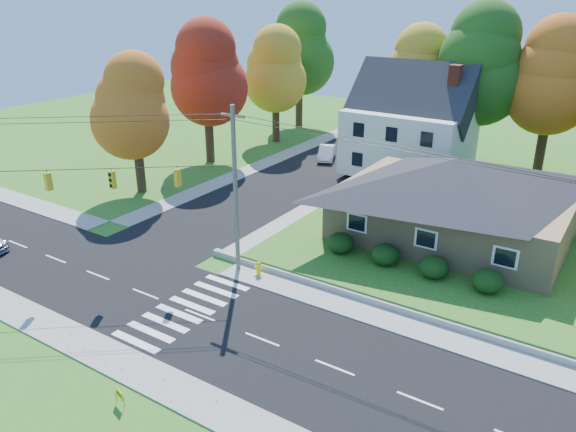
# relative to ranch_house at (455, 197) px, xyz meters

# --- Properties ---
(ground) EXTENTS (120.00, 120.00, 0.00)m
(ground) POSITION_rel_ranch_house_xyz_m (-8.00, -16.00, -3.27)
(ground) COLOR #3D7923
(road_main) EXTENTS (90.00, 8.00, 0.02)m
(road_main) POSITION_rel_ranch_house_xyz_m (-8.00, -16.00, -3.26)
(road_main) COLOR black
(road_main) RESTS_ON ground
(road_cross) EXTENTS (8.00, 44.00, 0.02)m
(road_cross) POSITION_rel_ranch_house_xyz_m (-16.00, 10.00, -3.25)
(road_cross) COLOR black
(road_cross) RESTS_ON ground
(sidewalk_north) EXTENTS (90.00, 2.00, 0.08)m
(sidewalk_north) POSITION_rel_ranch_house_xyz_m (-8.00, -11.00, -3.23)
(sidewalk_north) COLOR #9C9A90
(sidewalk_north) RESTS_ON ground
(sidewalk_south) EXTENTS (90.00, 2.00, 0.08)m
(sidewalk_south) POSITION_rel_ranch_house_xyz_m (-8.00, -21.00, -3.23)
(sidewalk_south) COLOR #9C9A90
(sidewalk_south) RESTS_ON ground
(lawn) EXTENTS (30.00, 30.00, 0.50)m
(lawn) POSITION_rel_ranch_house_xyz_m (5.00, 5.00, -3.02)
(lawn) COLOR #3D7923
(lawn) RESTS_ON ground
(ranch_house) EXTENTS (14.60, 10.60, 5.40)m
(ranch_house) POSITION_rel_ranch_house_xyz_m (0.00, 0.00, 0.00)
(ranch_house) COLOR tan
(ranch_house) RESTS_ON lawn
(colonial_house) EXTENTS (10.40, 8.40, 9.60)m
(colonial_house) POSITION_rel_ranch_house_xyz_m (-7.96, 12.00, 1.32)
(colonial_house) COLOR silver
(colonial_house) RESTS_ON lawn
(hedge_row) EXTENTS (10.70, 1.70, 1.27)m
(hedge_row) POSITION_rel_ranch_house_xyz_m (-0.50, -6.20, -2.13)
(hedge_row) COLOR #163A10
(hedge_row) RESTS_ON lawn
(traffic_infrastructure) EXTENTS (38.10, 10.66, 10.00)m
(traffic_infrastructure) POSITION_rel_ranch_house_xyz_m (-8.15, -14.65, 1.88)
(traffic_infrastructure) COLOR #666059
(traffic_infrastructure) RESTS_ON ground
(tree_lot_0) EXTENTS (6.72, 6.72, 12.51)m
(tree_lot_0) POSITION_rel_ranch_house_xyz_m (-10.00, 18.00, 5.04)
(tree_lot_0) COLOR #3F2A19
(tree_lot_0) RESTS_ON lawn
(tree_lot_1) EXTENTS (7.84, 7.84, 14.60)m
(tree_lot_1) POSITION_rel_ranch_house_xyz_m (-4.00, 17.00, 6.35)
(tree_lot_1) COLOR #3F2A19
(tree_lot_1) RESTS_ON lawn
(tree_lot_2) EXTENTS (7.28, 7.28, 13.56)m
(tree_lot_2) POSITION_rel_ranch_house_xyz_m (2.00, 18.00, 5.70)
(tree_lot_2) COLOR #3F2A19
(tree_lot_2) RESTS_ON lawn
(tree_west_0) EXTENTS (6.16, 6.16, 11.47)m
(tree_west_0) POSITION_rel_ranch_house_xyz_m (-25.00, -4.00, 3.89)
(tree_west_0) COLOR #3F2A19
(tree_west_0) RESTS_ON ground
(tree_west_1) EXTENTS (7.28, 7.28, 13.56)m
(tree_west_1) POSITION_rel_ranch_house_xyz_m (-26.00, 6.00, 5.20)
(tree_west_1) COLOR #3F2A19
(tree_west_1) RESTS_ON ground
(tree_west_2) EXTENTS (6.72, 6.72, 12.51)m
(tree_west_2) POSITION_rel_ranch_house_xyz_m (-25.00, 16.00, 4.54)
(tree_west_2) COLOR #3F2A19
(tree_west_2) RESTS_ON ground
(tree_west_3) EXTENTS (7.84, 7.84, 14.60)m
(tree_west_3) POSITION_rel_ranch_house_xyz_m (-27.00, 24.00, 5.85)
(tree_west_3) COLOR #3F2A19
(tree_west_3) RESTS_ON ground
(white_car) EXTENTS (2.97, 4.35, 1.36)m
(white_car) POSITION_rel_ranch_house_xyz_m (-16.71, 12.75, -2.57)
(white_car) COLOR silver
(white_car) RESTS_ON road_cross
(fire_hydrant) EXTENTS (0.51, 0.41, 0.91)m
(fire_hydrant) POSITION_rel_ranch_house_xyz_m (-8.00, -10.77, -2.83)
(fire_hydrant) COLOR #F2EF08
(fire_hydrant) RESTS_ON ground
(yard_sign) EXTENTS (0.60, 0.20, 0.76)m
(yard_sign) POSITION_rel_ranch_house_xyz_m (-6.16, -22.92, -2.72)
(yard_sign) COLOR black
(yard_sign) RESTS_ON ground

